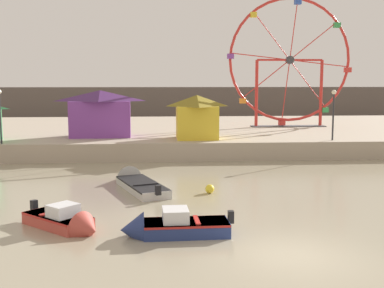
{
  "coord_description": "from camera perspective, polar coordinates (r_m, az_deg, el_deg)",
  "views": [
    {
      "loc": [
        -4.21,
        -14.95,
        5.52
      ],
      "look_at": [
        -2.37,
        11.45,
        2.08
      ],
      "focal_mm": 46.94,
      "sensor_mm": 36.0,
      "label": 1
    }
  ],
  "objects": [
    {
      "name": "distant_town_skyline",
      "position": [
        70.86,
        -0.59,
        4.72
      ],
      "size": [
        140.0,
        3.0,
        4.4
      ],
      "primitive_type": "cube",
      "color": "#564C47",
      "rests_on": "ground_plane"
    },
    {
      "name": "carnival_booth_purple_stall",
      "position": [
        37.77,
        -10.37,
        3.52
      ],
      "size": [
        4.95,
        2.96,
        3.44
      ],
      "rotation": [
        0.0,
        0.0,
        0.04
      ],
      "color": "purple",
      "rests_on": "quay_promenade"
    },
    {
      "name": "promenade_lamp_far",
      "position": [
        35.35,
        -21.0,
        3.85
      ],
      "size": [
        0.32,
        0.32,
        3.6
      ],
      "color": "#2D2D33",
      "rests_on": "quay_promenade"
    },
    {
      "name": "quay_promenade",
      "position": [
        45.67,
        1.32,
        1.25
      ],
      "size": [
        110.0,
        24.2,
        1.26
      ],
      "primitive_type": "cube",
      "color": "tan",
      "rests_on": "ground_plane"
    },
    {
      "name": "mooring_buoy_orange",
      "position": [
        24.46,
        2.03,
        -5.12
      ],
      "size": [
        0.44,
        0.44,
        0.44
      ],
      "primitive_type": "sphere",
      "color": "yellow",
      "rests_on": "ground_plane"
    },
    {
      "name": "motorboat_navy_blue",
      "position": [
        18.03,
        -2.73,
        -9.37
      ],
      "size": [
        4.06,
        1.45,
        1.35
      ],
      "rotation": [
        0.0,
        0.0,
        3.18
      ],
      "color": "navy",
      "rests_on": "ground_plane"
    },
    {
      "name": "motorboat_faded_red",
      "position": [
        19.25,
        -13.95,
        -8.57
      ],
      "size": [
        3.45,
        3.33,
        1.29
      ],
      "rotation": [
        0.0,
        0.0,
        5.53
      ],
      "color": "#B24238",
      "rests_on": "ground_plane"
    },
    {
      "name": "promenade_lamp_near",
      "position": [
        36.3,
        15.78,
        4.07
      ],
      "size": [
        0.32,
        0.32,
        3.51
      ],
      "color": "#2D2D33",
      "rests_on": "quay_promenade"
    },
    {
      "name": "ground_plane",
      "position": [
        16.49,
        11.31,
        -12.31
      ],
      "size": [
        240.0,
        240.0,
        0.0
      ],
      "primitive_type": "plane",
      "color": "gray"
    },
    {
      "name": "motorboat_pale_grey",
      "position": [
        26.25,
        -6.49,
        -4.3
      ],
      "size": [
        3.25,
        5.86,
        1.38
      ],
      "rotation": [
        0.0,
        0.0,
        1.91
      ],
      "color": "silver",
      "rests_on": "ground_plane"
    },
    {
      "name": "ferris_wheel_red_frame",
      "position": [
        45.9,
        11.04,
        9.09
      ],
      "size": [
        11.17,
        1.2,
        11.4
      ],
      "color": "red",
      "rests_on": "quay_promenade"
    },
    {
      "name": "carnival_booth_yellow_awning",
      "position": [
        35.94,
        0.56,
        3.2
      ],
      "size": [
        3.2,
        2.99,
        3.13
      ],
      "rotation": [
        0.0,
        0.0,
        0.0
      ],
      "color": "yellow",
      "rests_on": "quay_promenade"
    }
  ]
}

